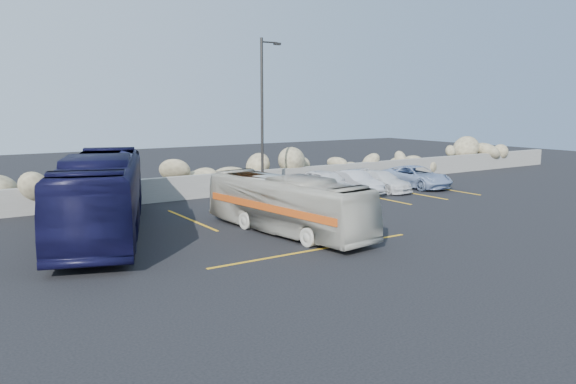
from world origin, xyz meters
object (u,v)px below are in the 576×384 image
car_b (355,182)px  car_d (416,177)px  vintage_bus (287,204)px  lamppost (263,115)px  car_a (326,183)px  car_c (381,181)px  tour_coach (102,195)px

car_b → car_d: (4.54, -0.15, -0.00)m
vintage_bus → car_b: bearing=28.1°
lamppost → vintage_bus: (-3.00, -6.69, -3.20)m
vintage_bus → car_a: 8.65m
car_a → car_c: car_a is taller
car_c → lamppost: bearing=169.4°
car_a → car_c: bearing=-3.3°
vintage_bus → car_b: 10.08m
vintage_bus → car_d: size_ratio=1.75×
car_b → car_c: size_ratio=0.98×
car_c → car_b: bearing=174.1°
tour_coach → car_d: bearing=26.9°
car_a → lamppost: bearing=165.7°
lamppost → car_b: (5.23, -0.89, -3.67)m
vintage_bus → car_b: size_ratio=2.08×
lamppost → car_b: lamppost is taller
tour_coach → car_c: bearing=28.2°
car_b → car_d: size_ratio=0.84×
lamppost → tour_coach: 9.85m
vintage_bus → car_a: vintage_bus is taller
tour_coach → vintage_bus: bearing=-10.3°
vintage_bus → car_a: (6.33, 5.87, -0.39)m
vintage_bus → tour_coach: tour_coach is taller
car_c → car_d: bearing=-3.4°
lamppost → car_d: (9.77, -1.04, -3.67)m
vintage_bus → lamppost: bearing=58.7°
tour_coach → car_b: 14.33m
lamppost → car_a: size_ratio=1.92×
tour_coach → car_d: tour_coach is taller
car_a → tour_coach: bearing=-169.3°
vintage_bus → tour_coach: 6.83m
vintage_bus → car_d: 13.97m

